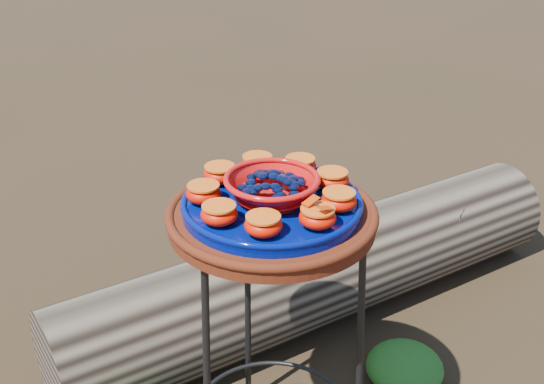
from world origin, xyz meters
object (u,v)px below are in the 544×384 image
object	(u,v)px
red_bowl	(272,189)
driftwood_log	(319,272)
plant_stand	(272,354)
terracotta_saucer	(272,218)
cobalt_plate	(272,206)

from	to	relation	value
red_bowl	driftwood_log	xyz separation A→B (m)	(0.34, 0.54, -0.62)
red_bowl	driftwood_log	world-z (taller)	red_bowl
plant_stand	driftwood_log	distance (m)	0.67
terracotta_saucer	cobalt_plate	xyz separation A→B (m)	(0.00, 0.00, 0.03)
plant_stand	cobalt_plate	world-z (taller)	cobalt_plate
cobalt_plate	driftwood_log	distance (m)	0.86
plant_stand	cobalt_plate	bearing A→B (deg)	0.00
driftwood_log	plant_stand	bearing A→B (deg)	-121.97
cobalt_plate	driftwood_log	world-z (taller)	cobalt_plate
plant_stand	red_bowl	size ratio (longest dim) A/B	3.71
terracotta_saucer	driftwood_log	size ratio (longest dim) A/B	0.25
cobalt_plate	plant_stand	bearing A→B (deg)	0.00
plant_stand	red_bowl	distance (m)	0.44
terracotta_saucer	cobalt_plate	distance (m)	0.03
plant_stand	cobalt_plate	distance (m)	0.40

